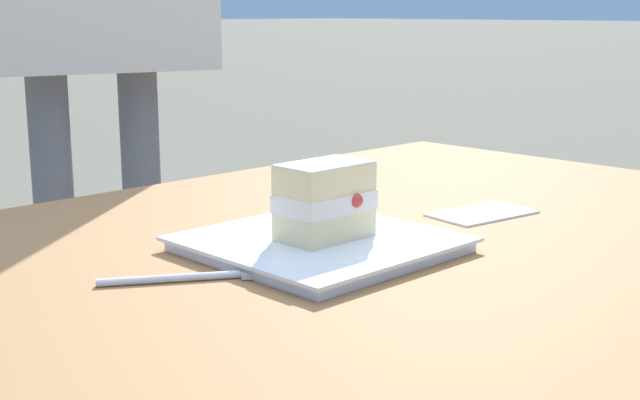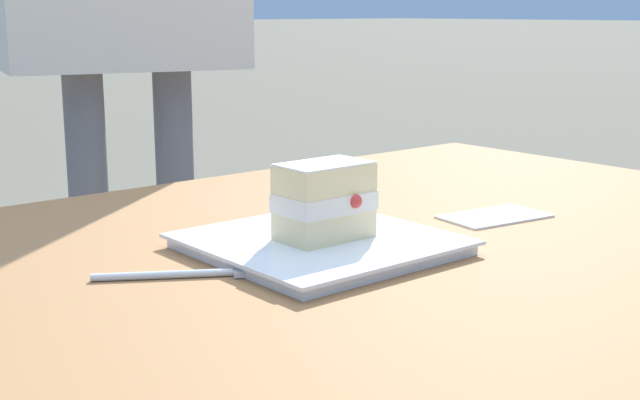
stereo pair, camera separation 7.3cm
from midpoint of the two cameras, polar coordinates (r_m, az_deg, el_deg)
name	(u,v)px [view 2 (the right image)]	position (r m, az deg, el deg)	size (l,w,h in m)	color
patio_table	(394,336)	(0.96, 7.09, -8.83)	(1.39, 1.06, 0.70)	olive
dessert_plate	(320,244)	(0.96, 2.17, -2.92)	(0.26, 0.26, 0.02)	white
cake_slice	(324,201)	(0.95, 2.46, -0.08)	(0.10, 0.08, 0.08)	beige
dessert_fork	(191,274)	(0.88, -6.10, -4.85)	(0.15, 0.10, 0.01)	silver
paper_napkin	(495,216)	(1.15, 13.15, -1.07)	(0.15, 0.10, 0.00)	white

